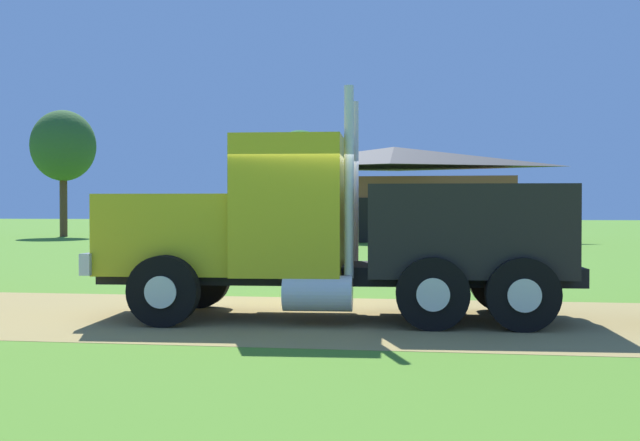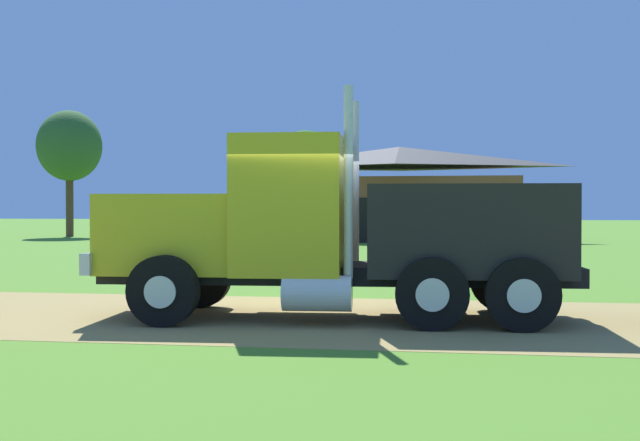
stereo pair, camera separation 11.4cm
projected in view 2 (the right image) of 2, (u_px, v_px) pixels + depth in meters
name	position (u px, v px, depth m)	size (l,w,h in m)	color
ground_plane	(287.00, 317.00, 12.71)	(200.00, 200.00, 0.00)	#4E8125
dirt_track	(287.00, 317.00, 12.71)	(120.00, 5.51, 0.01)	#9A8349
truck_foreground_white	(338.00, 233.00, 12.58)	(7.51, 2.96, 3.50)	black
shed_building	(399.00, 195.00, 41.76)	(12.65, 5.70, 4.87)	brown
tree_left	(69.00, 146.00, 47.51)	(3.78, 3.78, 7.44)	#513823
tree_mid	(305.00, 165.00, 47.76)	(3.73, 3.73, 6.30)	#513823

